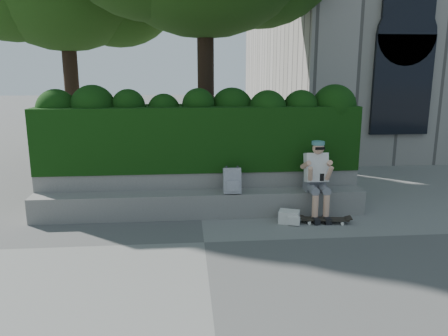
{
  "coord_description": "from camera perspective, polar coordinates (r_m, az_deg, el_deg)",
  "views": [
    {
      "loc": [
        -0.26,
        -6.34,
        2.63
      ],
      "look_at": [
        0.4,
        1.0,
        0.95
      ],
      "focal_mm": 35.0,
      "sensor_mm": 36.0,
      "label": 1
    }
  ],
  "objects": [
    {
      "name": "person",
      "position": [
        8.0,
        12.03,
        -1.03
      ],
      "size": [
        0.4,
        0.76,
        1.38
      ],
      "color": "slate",
      "rests_on": "ground"
    },
    {
      "name": "ground",
      "position": [
        6.87,
        -2.61,
        -9.68
      ],
      "size": [
        80.0,
        80.0,
        0.0
      ],
      "primitive_type": "plane",
      "color": "slate",
      "rests_on": "ground"
    },
    {
      "name": "backpack_ground",
      "position": [
        7.73,
        8.5,
        -6.33
      ],
      "size": [
        0.41,
        0.35,
        0.22
      ],
      "primitive_type": "cube",
      "rotation": [
        0.0,
        0.0,
        -0.37
      ],
      "color": "silver",
      "rests_on": "ground"
    },
    {
      "name": "hedge",
      "position": [
        8.4,
        -3.31,
        4.04
      ],
      "size": [
        6.0,
        1.0,
        1.2
      ],
      "primitive_type": "cube",
      "color": "black",
      "rests_on": "planter_wall"
    },
    {
      "name": "skateboard",
      "position": [
        7.85,
        13.06,
        -6.54
      ],
      "size": [
        0.83,
        0.31,
        0.08
      ],
      "rotation": [
        0.0,
        0.0,
        -0.14
      ],
      "color": "black",
      "rests_on": "ground"
    },
    {
      "name": "bench_ledge",
      "position": [
        7.97,
        -3.04,
        -4.75
      ],
      "size": [
        6.0,
        0.45,
        0.45
      ],
      "primitive_type": "cube",
      "color": "gray",
      "rests_on": "ground"
    },
    {
      "name": "planter_wall",
      "position": [
        8.38,
        -3.17,
        -2.79
      ],
      "size": [
        6.0,
        0.5,
        0.75
      ],
      "primitive_type": "cube",
      "color": "gray",
      "rests_on": "ground"
    },
    {
      "name": "backpack_plaid",
      "position": [
        7.79,
        1.07,
        -1.67
      ],
      "size": [
        0.32,
        0.17,
        0.46
      ],
      "primitive_type": "cube",
      "rotation": [
        0.0,
        0.0,
        -0.01
      ],
      "color": "#BCBCC1",
      "rests_on": "bench_ledge"
    }
  ]
}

